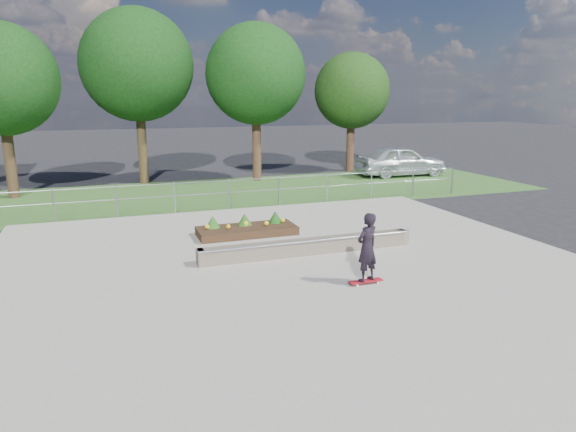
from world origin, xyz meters
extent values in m
plane|color=black|center=(0.00, 0.00, 0.00)|extent=(120.00, 120.00, 0.00)
cube|color=#2E5522|center=(0.00, 11.00, 0.01)|extent=(30.00, 8.00, 0.02)
cube|color=gray|center=(0.00, 0.00, 0.03)|extent=(15.00, 15.00, 0.06)
cylinder|color=gray|center=(-6.00, 7.50, 0.60)|extent=(0.06, 0.06, 1.20)
cylinder|color=gray|center=(-4.00, 7.50, 0.60)|extent=(0.06, 0.06, 1.20)
cylinder|color=#9A9DA3|center=(-2.00, 7.50, 0.60)|extent=(0.06, 0.06, 1.20)
cylinder|color=gray|center=(0.00, 7.50, 0.60)|extent=(0.06, 0.06, 1.20)
cylinder|color=gray|center=(2.00, 7.50, 0.60)|extent=(0.06, 0.06, 1.20)
cylinder|color=#95989D|center=(4.00, 7.50, 0.60)|extent=(0.06, 0.06, 1.20)
cylinder|color=#93969B|center=(6.00, 7.50, 0.60)|extent=(0.06, 0.06, 1.20)
cylinder|color=gray|center=(8.00, 7.50, 0.60)|extent=(0.06, 0.06, 1.20)
cylinder|color=gray|center=(10.00, 7.50, 0.60)|extent=(0.06, 0.06, 1.20)
cylinder|color=#919399|center=(0.00, 7.50, 1.15)|extent=(20.00, 0.04, 0.04)
cylinder|color=gray|center=(0.00, 7.50, 0.70)|extent=(20.00, 0.04, 0.04)
cylinder|color=#301F13|center=(-8.00, 13.00, 1.46)|extent=(0.44, 0.44, 2.93)
sphere|color=black|center=(-8.00, 13.00, 4.88)|extent=(4.55, 4.55, 4.55)
cylinder|color=#2F2113|center=(-2.50, 15.00, 1.69)|extent=(0.44, 0.44, 3.38)
sphere|color=black|center=(-2.50, 15.00, 5.62)|extent=(5.25, 5.25, 5.25)
cylinder|color=#372116|center=(3.00, 14.00, 1.57)|extent=(0.44, 0.44, 3.15)
sphere|color=black|center=(3.00, 14.00, 5.25)|extent=(4.90, 4.90, 4.90)
cylinder|color=#382116|center=(9.00, 15.50, 1.35)|extent=(0.44, 0.44, 2.70)
sphere|color=black|center=(9.00, 15.50, 4.50)|extent=(4.20, 4.20, 4.20)
cube|color=brown|center=(0.71, 1.29, 0.26)|extent=(6.00, 0.40, 0.40)
cylinder|color=#999BA1|center=(0.71, 1.09, 0.46)|extent=(6.00, 0.06, 0.06)
cube|color=brown|center=(-2.19, 1.29, 0.26)|extent=(0.15, 0.42, 0.40)
cube|color=brown|center=(3.61, 1.29, 0.26)|extent=(0.15, 0.42, 0.40)
cube|color=black|center=(-0.33, 3.75, 0.18)|extent=(3.00, 1.20, 0.25)
sphere|color=yellow|center=(-1.53, 3.85, 0.39)|extent=(0.14, 0.14, 0.14)
sphere|color=gold|center=(-0.93, 3.65, 0.39)|extent=(0.14, 0.14, 0.14)
sphere|color=yellow|center=(-0.33, 3.85, 0.39)|extent=(0.14, 0.14, 0.14)
sphere|color=yellow|center=(0.27, 3.65, 0.39)|extent=(0.14, 0.14, 0.14)
sphere|color=gold|center=(0.87, 3.85, 0.39)|extent=(0.14, 0.14, 0.14)
cone|color=#1B4C15|center=(-1.33, 4.00, 0.49)|extent=(0.44, 0.44, 0.36)
cone|color=#204A15|center=(-0.33, 4.00, 0.49)|extent=(0.44, 0.44, 0.36)
cone|color=#134112|center=(0.67, 4.00, 0.49)|extent=(0.44, 0.44, 0.36)
cylinder|color=silver|center=(0.82, -1.36, 0.09)|extent=(0.05, 0.03, 0.05)
cylinder|color=white|center=(0.82, -1.18, 0.09)|extent=(0.05, 0.03, 0.05)
cylinder|color=silver|center=(1.34, -1.36, 0.09)|extent=(0.05, 0.03, 0.05)
cylinder|color=white|center=(1.34, -1.18, 0.09)|extent=(0.05, 0.03, 0.05)
cylinder|color=#A5A5AA|center=(0.82, -1.27, 0.11)|extent=(0.02, 0.18, 0.02)
cylinder|color=gray|center=(1.34, -1.27, 0.11)|extent=(0.02, 0.18, 0.02)
cube|color=maroon|center=(1.08, -1.27, 0.13)|extent=(0.80, 0.21, 0.02)
imported|color=black|center=(1.08, -1.27, 0.93)|extent=(0.67, 0.55, 1.57)
imported|color=silver|center=(10.70, 12.82, 0.82)|extent=(4.90, 2.18, 1.64)
camera|label=1|loc=(-4.27, -10.99, 4.21)|focal=32.00mm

